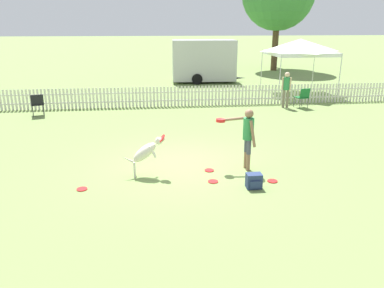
{
  "coord_description": "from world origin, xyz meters",
  "views": [
    {
      "loc": [
        -0.93,
        -9.6,
        3.68
      ],
      "look_at": [
        0.15,
        -0.61,
        0.78
      ],
      "focal_mm": 35.0,
      "sensor_mm": 36.0,
      "label": 1
    }
  ],
  "objects_px": {
    "backpack_on_grass": "(254,181)",
    "equipment_trailer": "(204,60)",
    "folding_chair_blue_left": "(303,96)",
    "leaping_dog": "(146,152)",
    "frisbee_near_handler": "(209,170)",
    "frisbee_midfield": "(82,189)",
    "folding_chair_center": "(37,103)",
    "handler_person": "(246,132)",
    "frisbee_far_scatter": "(213,181)",
    "spectator_standing": "(286,86)",
    "canopy_tent_main": "(300,47)",
    "frisbee_near_dog": "(272,181)"
  },
  "relations": [
    {
      "from": "leaping_dog",
      "to": "spectator_standing",
      "type": "bearing_deg",
      "value": 136.71
    },
    {
      "from": "handler_person",
      "to": "frisbee_midfield",
      "type": "xyz_separation_m",
      "value": [
        -4.11,
        -0.84,
        -1.01
      ]
    },
    {
      "from": "frisbee_near_handler",
      "to": "folding_chair_center",
      "type": "relative_size",
      "value": 0.27
    },
    {
      "from": "backpack_on_grass",
      "to": "leaping_dog",
      "type": "bearing_deg",
      "value": 156.56
    },
    {
      "from": "leaping_dog",
      "to": "frisbee_near_handler",
      "type": "height_order",
      "value": "leaping_dog"
    },
    {
      "from": "handler_person",
      "to": "folding_chair_blue_left",
      "type": "relative_size",
      "value": 1.76
    },
    {
      "from": "leaping_dog",
      "to": "frisbee_near_dog",
      "type": "height_order",
      "value": "leaping_dog"
    },
    {
      "from": "folding_chair_center",
      "to": "folding_chair_blue_left",
      "type": "bearing_deg",
      "value": 162.65
    },
    {
      "from": "frisbee_midfield",
      "to": "folding_chair_blue_left",
      "type": "height_order",
      "value": "folding_chair_blue_left"
    },
    {
      "from": "canopy_tent_main",
      "to": "frisbee_far_scatter",
      "type": "bearing_deg",
      "value": -120.16
    },
    {
      "from": "frisbee_midfield",
      "to": "canopy_tent_main",
      "type": "relative_size",
      "value": 0.08
    },
    {
      "from": "frisbee_midfield",
      "to": "frisbee_far_scatter",
      "type": "relative_size",
      "value": 1.0
    },
    {
      "from": "frisbee_near_dog",
      "to": "equipment_trailer",
      "type": "height_order",
      "value": "equipment_trailer"
    },
    {
      "from": "canopy_tent_main",
      "to": "folding_chair_blue_left",
      "type": "bearing_deg",
      "value": -107.96
    },
    {
      "from": "backpack_on_grass",
      "to": "canopy_tent_main",
      "type": "distance_m",
      "value": 13.56
    },
    {
      "from": "equipment_trailer",
      "to": "canopy_tent_main",
      "type": "bearing_deg",
      "value": -44.67
    },
    {
      "from": "folding_chair_center",
      "to": "leaping_dog",
      "type": "bearing_deg",
      "value": 104.07
    },
    {
      "from": "handler_person",
      "to": "equipment_trailer",
      "type": "relative_size",
      "value": 0.33
    },
    {
      "from": "folding_chair_blue_left",
      "to": "spectator_standing",
      "type": "distance_m",
      "value": 0.89
    },
    {
      "from": "frisbee_midfield",
      "to": "frisbee_far_scatter",
      "type": "bearing_deg",
      "value": 1.4
    },
    {
      "from": "frisbee_near_dog",
      "to": "canopy_tent_main",
      "type": "height_order",
      "value": "canopy_tent_main"
    },
    {
      "from": "frisbee_near_handler",
      "to": "equipment_trailer",
      "type": "xyz_separation_m",
      "value": [
        2.19,
        15.72,
        1.42
      ]
    },
    {
      "from": "folding_chair_center",
      "to": "frisbee_far_scatter",
      "type": "bearing_deg",
      "value": 110.04
    },
    {
      "from": "frisbee_far_scatter",
      "to": "folding_chair_center",
      "type": "xyz_separation_m",
      "value": [
        -6.11,
        7.72,
        0.54
      ]
    },
    {
      "from": "handler_person",
      "to": "equipment_trailer",
      "type": "height_order",
      "value": "equipment_trailer"
    },
    {
      "from": "frisbee_midfield",
      "to": "backpack_on_grass",
      "type": "height_order",
      "value": "backpack_on_grass"
    },
    {
      "from": "folding_chair_blue_left",
      "to": "handler_person",
      "type": "bearing_deg",
      "value": 42.37
    },
    {
      "from": "equipment_trailer",
      "to": "frisbee_near_handler",
      "type": "bearing_deg",
      "value": -95.19
    },
    {
      "from": "folding_chair_center",
      "to": "equipment_trailer",
      "type": "distance_m",
      "value": 12.1
    },
    {
      "from": "folding_chair_blue_left",
      "to": "backpack_on_grass",
      "type": "bearing_deg",
      "value": 45.77
    },
    {
      "from": "leaping_dog",
      "to": "frisbee_near_handler",
      "type": "xyz_separation_m",
      "value": [
        1.63,
        0.11,
        -0.62
      ]
    },
    {
      "from": "folding_chair_center",
      "to": "backpack_on_grass",
      "type": "bearing_deg",
      "value": 112.25
    },
    {
      "from": "leaping_dog",
      "to": "equipment_trailer",
      "type": "height_order",
      "value": "equipment_trailer"
    },
    {
      "from": "leaping_dog",
      "to": "spectator_standing",
      "type": "height_order",
      "value": "spectator_standing"
    },
    {
      "from": "frisbee_near_handler",
      "to": "folding_chair_center",
      "type": "distance_m",
      "value": 9.31
    },
    {
      "from": "leaping_dog",
      "to": "frisbee_near_dog",
      "type": "distance_m",
      "value": 3.22
    },
    {
      "from": "backpack_on_grass",
      "to": "equipment_trailer",
      "type": "distance_m",
      "value": 17.02
    },
    {
      "from": "canopy_tent_main",
      "to": "backpack_on_grass",
      "type": "bearing_deg",
      "value": -115.87
    },
    {
      "from": "handler_person",
      "to": "folding_chair_center",
      "type": "relative_size",
      "value": 1.76
    },
    {
      "from": "frisbee_midfield",
      "to": "spectator_standing",
      "type": "distance_m",
      "value": 11.38
    },
    {
      "from": "frisbee_near_handler",
      "to": "canopy_tent_main",
      "type": "distance_m",
      "value": 12.97
    },
    {
      "from": "equipment_trailer",
      "to": "handler_person",
      "type": "bearing_deg",
      "value": -91.72
    },
    {
      "from": "folding_chair_blue_left",
      "to": "folding_chair_center",
      "type": "bearing_deg",
      "value": -14.24
    },
    {
      "from": "frisbee_near_handler",
      "to": "equipment_trailer",
      "type": "distance_m",
      "value": 15.94
    },
    {
      "from": "frisbee_far_scatter",
      "to": "equipment_trailer",
      "type": "bearing_deg",
      "value": 82.35
    },
    {
      "from": "canopy_tent_main",
      "to": "handler_person",
      "type": "bearing_deg",
      "value": -117.93
    },
    {
      "from": "frisbee_near_handler",
      "to": "folding_chair_center",
      "type": "xyz_separation_m",
      "value": [
        -6.13,
        6.98,
        0.54
      ]
    },
    {
      "from": "handler_person",
      "to": "folding_chair_center",
      "type": "xyz_separation_m",
      "value": [
        -7.1,
        6.96,
        -0.46
      ]
    },
    {
      "from": "frisbee_far_scatter",
      "to": "canopy_tent_main",
      "type": "bearing_deg",
      "value": 59.84
    },
    {
      "from": "equipment_trailer",
      "to": "backpack_on_grass",
      "type": "bearing_deg",
      "value": -91.74
    }
  ]
}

